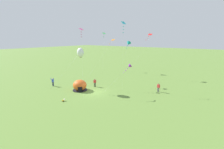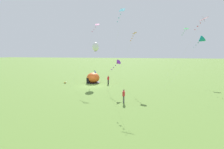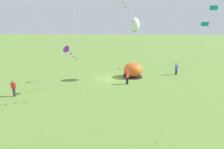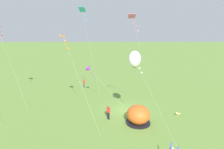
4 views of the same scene
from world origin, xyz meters
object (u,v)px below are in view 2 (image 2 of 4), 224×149
object	(u,v)px
kite_orange	(133,36)
kite_red	(202,22)
person_strolling	(95,74)
kite_white	(96,47)
kite_purple	(118,63)
kite_teal	(201,40)
kite_cyan	(121,13)
kite_pink	(96,27)
person_far_back	(108,79)
toddler_crawling	(65,83)
person_center_field	(124,95)
kite_green	(185,30)
popup_tent	(93,78)

from	to	relation	value
kite_orange	kite_red	size ratio (longest dim) A/B	0.87
person_strolling	kite_white	distance (m)	9.44
kite_purple	kite_teal	distance (m)	16.60
person_strolling	kite_red	size ratio (longest dim) A/B	0.17
kite_cyan	kite_pink	bearing A→B (deg)	-133.72
person_strolling	kite_teal	size ratio (longest dim) A/B	0.20
kite_orange	kite_teal	world-z (taller)	kite_orange
person_far_back	kite_cyan	distance (m)	12.78
toddler_crawling	kite_white	size ratio (longest dim) A/B	0.07
kite_pink	kite_purple	bearing A→B (deg)	37.34
person_center_field	kite_white	distance (m)	16.19
kite_white	kite_pink	size ratio (longest dim) A/B	0.69
person_strolling	kite_orange	size ratio (longest dim) A/B	0.19
kite_purple	kite_red	world-z (taller)	kite_red
kite_red	kite_pink	bearing A→B (deg)	-109.48
kite_orange	kite_cyan	bearing A→B (deg)	-22.58
kite_white	kite_cyan	bearing A→B (deg)	45.65
kite_cyan	kite_green	xyz separation A→B (m)	(-14.76, 12.67, -1.15)
person_strolling	kite_teal	bearing A→B (deg)	74.41
kite_pink	person_far_back	bearing A→B (deg)	75.98
person_center_field	kite_white	world-z (taller)	kite_white
person_center_field	person_strolling	xyz separation A→B (m)	(-19.63, -9.39, 0.03)
kite_teal	person_far_back	bearing A→B (deg)	-84.71
kite_purple	person_strolling	bearing A→B (deg)	-151.34
popup_tent	kite_cyan	world-z (taller)	kite_cyan
kite_red	kite_teal	bearing A→B (deg)	164.12
toddler_crawling	kite_red	bearing A→B (deg)	78.78
toddler_crawling	kite_red	distance (m)	26.15
kite_teal	kite_orange	bearing A→B (deg)	-78.70
popup_tent	person_center_field	world-z (taller)	popup_tent
person_far_back	kite_white	size ratio (longest dim) A/B	0.21
person_far_back	kite_cyan	xyz separation A→B (m)	(4.86, 3.17, 11.39)
kite_white	kite_red	size ratio (longest dim) A/B	0.72
person_far_back	kite_orange	world-z (taller)	kite_orange
kite_cyan	kite_green	world-z (taller)	kite_cyan
person_center_field	person_far_back	world-z (taller)	same
toddler_crawling	person_strolling	world-z (taller)	person_strolling
person_center_field	kite_purple	size ratio (longest dim) A/B	0.31
person_far_back	person_center_field	bearing A→B (deg)	20.70
popup_tent	toddler_crawling	bearing A→B (deg)	-71.37
person_far_back	kite_pink	world-z (taller)	kite_pink
kite_green	kite_teal	bearing A→B (deg)	7.00
kite_green	kite_red	bearing A→B (deg)	-3.68
popup_tent	person_center_field	size ratio (longest dim) A/B	1.63
kite_purple	kite_pink	distance (m)	11.10
kite_cyan	kite_teal	bearing A→B (deg)	115.13
kite_white	kite_teal	xyz separation A→B (m)	(-0.61, 19.64, 1.11)
kite_white	kite_teal	distance (m)	19.68
toddler_crawling	popup_tent	bearing A→B (deg)	108.63
popup_tent	kite_white	world-z (taller)	kite_white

